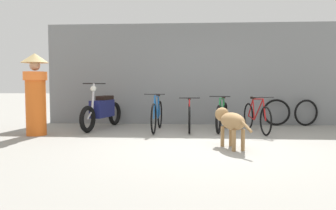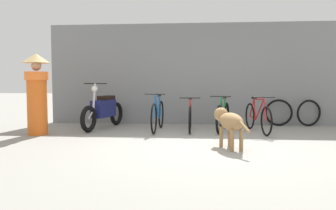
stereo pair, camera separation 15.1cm
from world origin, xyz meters
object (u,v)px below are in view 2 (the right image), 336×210
(bicycle_3, at_px, (257,117))
(bicycle_1, at_px, (190,117))
(motorcycle, at_px, (104,110))
(spare_tire_left, at_px, (309,113))
(spare_tire_right, at_px, (279,113))
(person_in_robes, at_px, (37,91))
(bicycle_0, at_px, (158,115))
(bicycle_2, at_px, (223,116))
(stray_dog, at_px, (229,121))

(bicycle_3, bearing_deg, bicycle_1, -103.91)
(motorcycle, height_order, spare_tire_left, motorcycle)
(motorcycle, height_order, spare_tire_right, motorcycle)
(bicycle_1, height_order, bicycle_3, bicycle_3)
(bicycle_1, xyz_separation_m, person_in_robes, (-3.24, -0.90, 0.62))
(bicycle_3, distance_m, person_in_robes, 4.85)
(bicycle_0, xyz_separation_m, motorcycle, (-1.37, 0.31, 0.08))
(motorcycle, distance_m, spare_tire_right, 4.45)
(bicycle_2, relative_size, stray_dog, 1.42)
(bicycle_1, bearing_deg, spare_tire_left, 108.59)
(bicycle_0, height_order, bicycle_2, bicycle_0)
(bicycle_1, relative_size, motorcycle, 0.84)
(bicycle_2, bearing_deg, bicycle_3, 90.33)
(bicycle_2, height_order, stray_dog, bicycle_2)
(bicycle_0, distance_m, spare_tire_left, 3.93)
(bicycle_2, height_order, person_in_robes, person_in_robes)
(bicycle_1, distance_m, person_in_robes, 3.42)
(bicycle_3, height_order, stray_dog, bicycle_3)
(bicycle_2, bearing_deg, bicycle_0, -70.31)
(bicycle_0, distance_m, person_in_robes, 2.68)
(bicycle_0, bearing_deg, bicycle_1, 101.48)
(stray_dog, relative_size, person_in_robes, 0.67)
(bicycle_3, relative_size, person_in_robes, 0.98)
(bicycle_3, bearing_deg, spare_tire_right, 138.64)
(bicycle_2, xyz_separation_m, spare_tire_right, (1.50, 0.99, 0.01))
(bicycle_1, bearing_deg, spare_tire_right, 114.17)
(stray_dog, relative_size, spare_tire_right, 1.68)
(person_in_robes, relative_size, spare_tire_right, 2.50)
(bicycle_0, relative_size, person_in_robes, 0.99)
(bicycle_1, relative_size, stray_dog, 1.40)
(bicycle_2, bearing_deg, motorcycle, -79.26)
(spare_tire_left, bearing_deg, spare_tire_right, -179.91)
(bicycle_0, relative_size, stray_dog, 1.47)
(bicycle_0, xyz_separation_m, spare_tire_right, (3.01, 1.14, -0.02))
(bicycle_0, xyz_separation_m, bicycle_2, (1.50, 0.16, -0.03))
(person_in_robes, bearing_deg, spare_tire_right, -159.87)
(bicycle_2, height_order, bicycle_3, bicycle_2)
(bicycle_2, distance_m, motorcycle, 2.88)
(person_in_robes, distance_m, spare_tire_left, 6.57)
(bicycle_3, bearing_deg, bicycle_2, -112.00)
(bicycle_3, distance_m, stray_dog, 2.05)
(spare_tire_right, bearing_deg, stray_dog, -117.28)
(bicycle_1, bearing_deg, stray_dog, 18.83)
(bicycle_3, bearing_deg, person_in_robes, -89.58)
(bicycle_0, height_order, bicycle_3, bicycle_0)
(spare_tire_right, bearing_deg, person_in_robes, -160.74)
(bicycle_0, bearing_deg, spare_tire_left, 109.32)
(motorcycle, distance_m, person_in_robes, 1.65)
(stray_dog, bearing_deg, bicycle_3, -42.96)
(bicycle_2, distance_m, stray_dog, 2.06)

